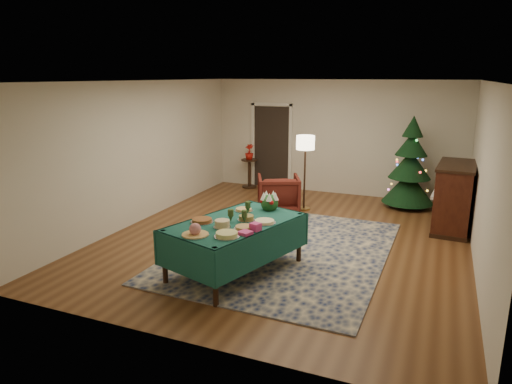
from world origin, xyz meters
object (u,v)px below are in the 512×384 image
at_px(gift_box, 255,227).
at_px(potted_plant, 249,155).
at_px(armchair, 278,192).
at_px(christmas_tree, 410,167).
at_px(piano, 454,198).
at_px(buffet_table, 235,232).
at_px(floor_lamp, 305,147).
at_px(side_table, 249,174).

xyz_separation_m(gift_box, potted_plant, (-2.28, 5.10, 0.01)).
height_order(armchair, potted_plant, potted_plant).
relative_size(christmas_tree, piano, 1.35).
bearing_deg(armchair, potted_plant, -75.48).
relative_size(buffet_table, floor_lamp, 1.42).
bearing_deg(side_table, floor_lamp, -36.25).
distance_m(gift_box, christmas_tree, 5.06).
distance_m(gift_box, side_table, 5.60).
relative_size(gift_box, christmas_tree, 0.06).
distance_m(potted_plant, christmas_tree, 3.89).
xyz_separation_m(potted_plant, piano, (4.77, -1.55, -0.23)).
xyz_separation_m(buffet_table, gift_box, (0.41, -0.24, 0.21)).
bearing_deg(floor_lamp, piano, -3.69).
distance_m(armchair, side_table, 2.24).
bearing_deg(piano, christmas_tree, 125.46).
xyz_separation_m(side_table, potted_plant, (0.00, 0.00, 0.48)).
bearing_deg(christmas_tree, potted_plant, 175.58).
bearing_deg(side_table, piano, -17.97).
relative_size(potted_plant, christmas_tree, 0.19).
bearing_deg(piano, gift_box, -125.08).
relative_size(buffet_table, side_table, 3.09).
distance_m(gift_box, armchair, 3.49).
height_order(buffet_table, side_table, buffet_table).
height_order(buffet_table, floor_lamp, floor_lamp).
bearing_deg(piano, potted_plant, 162.03).
xyz_separation_m(side_table, christmas_tree, (3.88, -0.30, 0.53)).
distance_m(side_table, christmas_tree, 3.93).
bearing_deg(gift_box, side_table, 114.06).
height_order(gift_box, christmas_tree, christmas_tree).
relative_size(buffet_table, christmas_tree, 1.14).
bearing_deg(christmas_tree, gift_box, -108.51).
distance_m(gift_box, potted_plant, 5.58).
relative_size(floor_lamp, potted_plant, 4.12).
bearing_deg(piano, side_table, 162.03).
height_order(side_table, piano, piano).
bearing_deg(buffet_table, piano, 48.69).
distance_m(armchair, floor_lamp, 1.09).
xyz_separation_m(buffet_table, christmas_tree, (2.02, 4.55, 0.27)).
height_order(side_table, potted_plant, potted_plant).
xyz_separation_m(armchair, side_table, (-1.41, 1.75, -0.07)).
xyz_separation_m(potted_plant, christmas_tree, (3.88, -0.30, 0.05)).
xyz_separation_m(buffet_table, potted_plant, (-1.86, 4.85, 0.21)).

